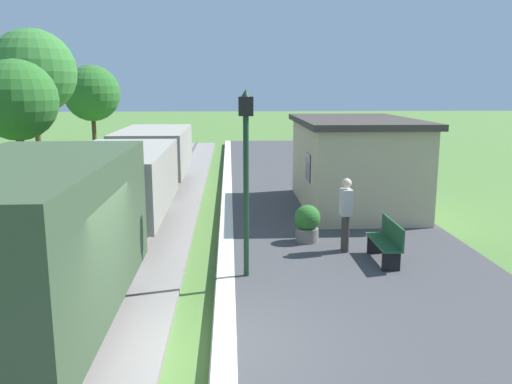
{
  "coord_description": "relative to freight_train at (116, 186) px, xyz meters",
  "views": [
    {
      "loc": [
        0.5,
        -7.29,
        4.0
      ],
      "look_at": [
        1.25,
        7.69,
        1.02
      ],
      "focal_mm": 37.46,
      "sensor_mm": 36.0,
      "label": 1
    }
  ],
  "objects": [
    {
      "name": "track_ballast",
      "position": [
        -0.0,
        -6.23,
        -1.45
      ],
      "size": [
        3.8,
        60.0,
        0.12
      ],
      "primitive_type": "cube",
      "color": "gray",
      "rests_on": "ground"
    },
    {
      "name": "platform_edge_stripe",
      "position": [
        2.8,
        -6.23,
        -1.25
      ],
      "size": [
        0.36,
        60.0,
        0.01
      ],
      "primitive_type": "cube",
      "color": "silver",
      "rests_on": "platform_slab"
    },
    {
      "name": "lamp_post_near",
      "position": [
        3.22,
        -3.29,
        1.3
      ],
      "size": [
        0.28,
        0.28,
        3.7
      ],
      "color": "#193823",
      "rests_on": "platform_slab"
    },
    {
      "name": "ground_plane",
      "position": [
        2.4,
        -6.23,
        -1.51
      ],
      "size": [
        160.0,
        160.0,
        0.0
      ],
      "primitive_type": "plane",
      "color": "#517A38"
    },
    {
      "name": "person_waiting",
      "position": [
        5.55,
        -1.77,
        -0.32
      ],
      "size": [
        0.24,
        0.38,
        1.71
      ],
      "rotation": [
        0.0,
        0.0,
        3.15
      ],
      "color": "#38332D",
      "rests_on": "platform_slab"
    },
    {
      "name": "station_hut",
      "position": [
        6.8,
        2.89,
        0.15
      ],
      "size": [
        3.5,
        5.8,
        2.78
      ],
      "color": "tan",
      "rests_on": "platform_slab"
    },
    {
      "name": "bench_near_hut",
      "position": [
        6.28,
        -2.58,
        -0.78
      ],
      "size": [
        0.42,
        1.5,
        0.91
      ],
      "color": "#1E4C2D",
      "rests_on": "platform_slab"
    },
    {
      "name": "tree_field_distant",
      "position": [
        -5.99,
        22.18,
        2.04
      ],
      "size": [
        3.61,
        3.61,
        5.36
      ],
      "color": "#4C3823",
      "rests_on": "ground"
    },
    {
      "name": "freight_train",
      "position": [
        0.0,
        0.0,
        0.0
      ],
      "size": [
        2.5,
        19.4,
        2.72
      ],
      "color": "#384C33",
      "rests_on": "rail_near"
    },
    {
      "name": "tree_trackside_far",
      "position": [
        -4.5,
        5.73,
        2.0
      ],
      "size": [
        2.83,
        2.83,
        4.94
      ],
      "color": "#4C3823",
      "rests_on": "ground"
    },
    {
      "name": "tree_field_left",
      "position": [
        -6.87,
        14.28,
        3.18
      ],
      "size": [
        4.26,
        4.26,
        6.83
      ],
      "color": "#4C3823",
      "rests_on": "ground"
    },
    {
      "name": "potted_planter",
      "position": [
        4.79,
        -0.95,
        -0.78
      ],
      "size": [
        0.64,
        0.64,
        0.92
      ],
      "color": "slate",
      "rests_on": "platform_slab"
    },
    {
      "name": "platform_slab",
      "position": [
        5.6,
        -6.23,
        -1.38
      ],
      "size": [
        6.0,
        60.0,
        0.25
      ],
      "primitive_type": "cube",
      "color": "#424244",
      "rests_on": "ground"
    },
    {
      "name": "rail_near",
      "position": [
        0.72,
        -6.23,
        -1.32
      ],
      "size": [
        0.07,
        60.0,
        0.14
      ],
      "primitive_type": "cube",
      "color": "slate",
      "rests_on": "track_ballast"
    }
  ]
}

